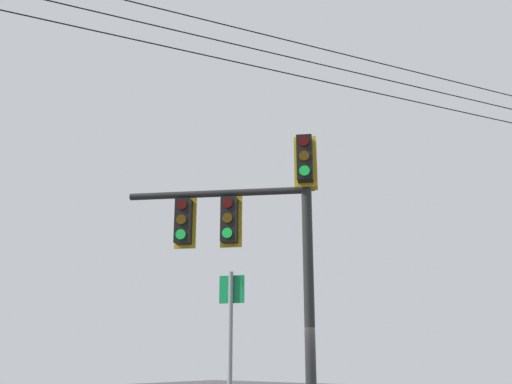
# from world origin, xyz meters

# --- Properties ---
(signal_mast_assembly) EXTENTS (2.28, 3.54, 6.21)m
(signal_mast_assembly) POSITION_xyz_m (-0.91, 1.38, 4.42)
(signal_mast_assembly) COLOR black
(signal_mast_assembly) RESTS_ON ground
(route_sign_primary) EXTENTS (0.15, 0.38, 3.20)m
(route_sign_primary) POSITION_xyz_m (-3.23, 0.38, 1.97)
(route_sign_primary) COLOR slate
(route_sign_primary) RESTS_ON ground
(overhead_wire_span) EXTENTS (20.87, 10.76, 0.93)m
(overhead_wire_span) POSITION_xyz_m (0.40, 0.23, 7.98)
(overhead_wire_span) COLOR black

